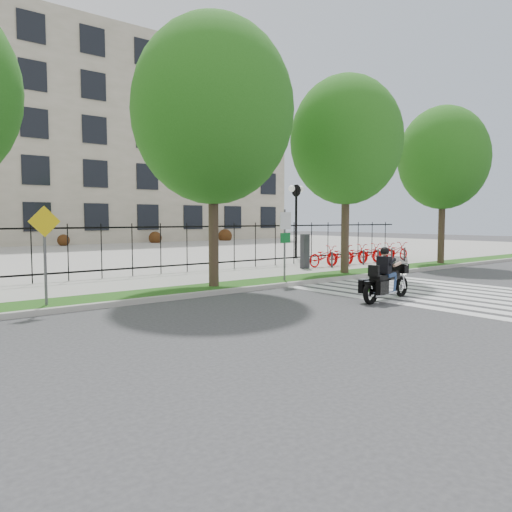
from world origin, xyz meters
TOP-DOWN VIEW (x-y plane):
  - ground at (0.00, 0.00)m, footprint 120.00×120.00m
  - curb at (0.00, 4.10)m, footprint 60.00×0.20m
  - grass_verge at (0.00, 4.95)m, footprint 60.00×1.50m
  - sidewalk at (0.00, 7.45)m, footprint 60.00×3.50m
  - plaza at (0.00, 25.00)m, footprint 80.00×34.00m
  - crosswalk_stripes at (4.83, 0.00)m, footprint 5.70×8.00m
  - iron_fence at (0.00, 9.20)m, footprint 30.00×0.06m
  - lamp_post_right at (10.00, 12.00)m, footprint 1.06×0.70m
  - street_tree_1 at (-0.37, 4.95)m, footprint 5.14×5.14m
  - street_tree_2 at (6.00, 4.95)m, footprint 4.45×4.45m
  - street_tree_3 at (13.14, 4.95)m, footprint 4.35×4.35m
  - bike_share_station at (9.84, 7.20)m, footprint 7.78×0.86m
  - sign_pole_regulatory at (2.40, 4.58)m, footprint 0.50×0.09m
  - sign_pole_warning at (-5.69, 4.58)m, footprint 0.78×0.09m
  - motorcycle_rider at (2.32, 0.21)m, footprint 2.39×0.82m

SIDE VIEW (x-z plane):
  - ground at x=0.00m, z-range 0.00..0.00m
  - crosswalk_stripes at x=4.83m, z-range 0.00..0.01m
  - plaza at x=0.00m, z-range 0.00..0.10m
  - curb at x=0.00m, z-range 0.00..0.15m
  - grass_verge at x=0.00m, z-range 0.00..0.15m
  - sidewalk at x=0.00m, z-range 0.00..0.15m
  - motorcycle_rider at x=2.32m, z-range -0.31..1.54m
  - bike_share_station at x=9.84m, z-range -0.12..1.38m
  - iron_fence at x=0.00m, z-range 0.15..2.15m
  - sign_pole_regulatory at x=2.40m, z-range 0.49..2.99m
  - sign_pole_warning at x=-5.69m, z-range 0.50..2.99m
  - lamp_post_right at x=10.00m, z-range 1.08..5.33m
  - street_tree_3 at x=13.14m, z-range 1.46..9.10m
  - street_tree_2 at x=6.00m, z-range 1.50..9.35m
  - street_tree_1 at x=-0.37m, z-range 1.45..9.99m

